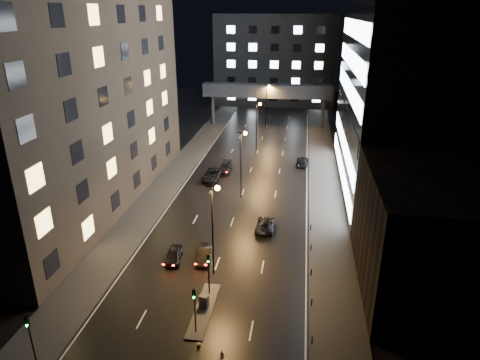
{
  "coord_description": "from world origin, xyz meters",
  "views": [
    {
      "loc": [
        8.39,
        -29.52,
        26.02
      ],
      "look_at": [
        0.3,
        24.99,
        4.0
      ],
      "focal_mm": 32.0,
      "sensor_mm": 36.0,
      "label": 1
    }
  ],
  "objects_px": {
    "car_away_a": "(174,255)",
    "car_away_d": "(225,168)",
    "car_toward_b": "(302,161)",
    "car_toward_a": "(266,224)",
    "car_away_c": "(212,175)",
    "utility_cabinet": "(204,301)",
    "car_away_b": "(205,254)"
  },
  "relations": [
    {
      "from": "car_toward_a",
      "to": "car_toward_b",
      "type": "relative_size",
      "value": 1.0
    },
    {
      "from": "car_toward_a",
      "to": "utility_cabinet",
      "type": "height_order",
      "value": "utility_cabinet"
    },
    {
      "from": "car_away_d",
      "to": "car_toward_b",
      "type": "height_order",
      "value": "car_away_d"
    },
    {
      "from": "utility_cabinet",
      "to": "car_away_c",
      "type": "bearing_deg",
      "value": 115.08
    },
    {
      "from": "car_away_c",
      "to": "car_away_d",
      "type": "height_order",
      "value": "car_away_c"
    },
    {
      "from": "car_toward_b",
      "to": "car_away_a",
      "type": "bearing_deg",
      "value": 69.83
    },
    {
      "from": "car_toward_b",
      "to": "utility_cabinet",
      "type": "xyz_separation_m",
      "value": [
        -8.55,
        -41.48,
        0.05
      ]
    },
    {
      "from": "car_away_d",
      "to": "car_toward_a",
      "type": "bearing_deg",
      "value": -66.35
    },
    {
      "from": "car_away_c",
      "to": "car_away_d",
      "type": "distance_m",
      "value": 4.14
    },
    {
      "from": "car_toward_a",
      "to": "car_away_b",
      "type": "bearing_deg",
      "value": 55.09
    },
    {
      "from": "car_away_a",
      "to": "car_toward_a",
      "type": "bearing_deg",
      "value": 35.89
    },
    {
      "from": "car_away_a",
      "to": "car_toward_a",
      "type": "distance_m",
      "value": 12.85
    },
    {
      "from": "car_away_c",
      "to": "car_toward_a",
      "type": "xyz_separation_m",
      "value": [
        10.26,
        -15.85,
        -0.11
      ]
    },
    {
      "from": "car_away_c",
      "to": "utility_cabinet",
      "type": "distance_m",
      "value": 32.71
    },
    {
      "from": "car_away_c",
      "to": "car_toward_a",
      "type": "relative_size",
      "value": 1.16
    },
    {
      "from": "car_away_b",
      "to": "car_toward_b",
      "type": "bearing_deg",
      "value": 67.55
    },
    {
      "from": "car_away_b",
      "to": "car_away_d",
      "type": "bearing_deg",
      "value": 90.32
    },
    {
      "from": "car_away_c",
      "to": "car_toward_a",
      "type": "bearing_deg",
      "value": -53.63
    },
    {
      "from": "car_away_c",
      "to": "car_toward_b",
      "type": "height_order",
      "value": "car_away_c"
    },
    {
      "from": "car_toward_a",
      "to": "car_toward_b",
      "type": "height_order",
      "value": "car_toward_b"
    },
    {
      "from": "car_away_a",
      "to": "utility_cabinet",
      "type": "height_order",
      "value": "utility_cabinet"
    },
    {
      "from": "car_away_a",
      "to": "car_away_b",
      "type": "distance_m",
      "value": 3.43
    },
    {
      "from": "car_away_a",
      "to": "car_away_b",
      "type": "xyz_separation_m",
      "value": [
        3.38,
        0.61,
        0.02
      ]
    },
    {
      "from": "car_away_c",
      "to": "car_toward_b",
      "type": "relative_size",
      "value": 1.16
    },
    {
      "from": "car_away_a",
      "to": "car_away_c",
      "type": "relative_size",
      "value": 0.7
    },
    {
      "from": "car_away_c",
      "to": "car_away_b",
      "type": "bearing_deg",
      "value": -76.52
    },
    {
      "from": "car_toward_b",
      "to": "car_toward_a",
      "type": "bearing_deg",
      "value": 82.14
    },
    {
      "from": "car_away_a",
      "to": "car_away_d",
      "type": "distance_m",
      "value": 28.48
    },
    {
      "from": "car_away_a",
      "to": "car_toward_b",
      "type": "bearing_deg",
      "value": 60.96
    },
    {
      "from": "utility_cabinet",
      "to": "car_away_d",
      "type": "bearing_deg",
      "value": 111.63
    },
    {
      "from": "car_away_d",
      "to": "utility_cabinet",
      "type": "height_order",
      "value": "car_away_d"
    },
    {
      "from": "car_away_a",
      "to": "car_away_c",
      "type": "xyz_separation_m",
      "value": [
        -0.86,
        24.61,
        0.11
      ]
    }
  ]
}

